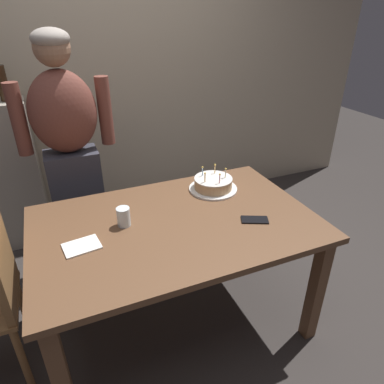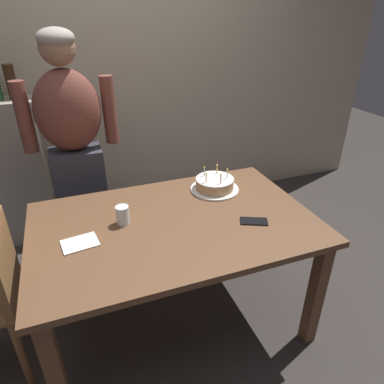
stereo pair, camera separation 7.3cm
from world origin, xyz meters
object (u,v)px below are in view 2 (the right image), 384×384
birthday_cake (215,185)px  water_glass_near (123,215)px  person_man_bearded (76,156)px  napkin_stack (80,243)px  cell_phone (254,221)px

birthday_cake → water_glass_near: 0.63m
person_man_bearded → water_glass_near: bearing=103.7°
water_glass_near → napkin_stack: (-0.23, -0.11, -0.05)m
cell_phone → person_man_bearded: bearing=156.0°
birthday_cake → napkin_stack: 0.89m
water_glass_near → napkin_stack: size_ratio=0.61×
cell_phone → water_glass_near: bearing=-174.5°
water_glass_near → person_man_bearded: person_man_bearded is taller
napkin_stack → person_man_bearded: size_ratio=0.10×
napkin_stack → person_man_bearded: person_man_bearded is taller
napkin_stack → birthday_cake: bearing=18.8°
birthday_cake → cell_phone: size_ratio=2.10×
napkin_stack → person_man_bearded: (0.06, 0.83, 0.13)m
birthday_cake → water_glass_near: size_ratio=2.94×
birthday_cake → water_glass_near: bearing=-163.5°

